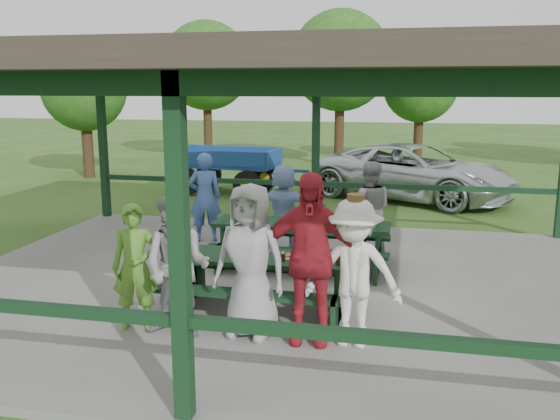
% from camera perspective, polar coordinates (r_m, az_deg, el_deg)
% --- Properties ---
extents(ground, '(90.00, 90.00, 0.00)m').
position_cam_1_polar(ground, '(9.01, -0.33, -7.54)').
color(ground, '#294F18').
rests_on(ground, ground).
extents(concrete_slab, '(10.00, 8.00, 0.10)m').
position_cam_1_polar(concrete_slab, '(8.99, -0.33, -7.24)').
color(concrete_slab, slate).
rests_on(concrete_slab, ground).
extents(pavilion_structure, '(10.60, 8.60, 3.24)m').
position_cam_1_polar(pavilion_structure, '(8.51, -0.35, 13.04)').
color(pavilion_structure, black).
rests_on(pavilion_structure, concrete_slab).
extents(picnic_table_near, '(2.42, 1.39, 0.75)m').
position_cam_1_polar(picnic_table_near, '(7.71, -1.90, -6.44)').
color(picnic_table_near, black).
rests_on(picnic_table_near, concrete_slab).
extents(picnic_table_far, '(2.81, 1.39, 0.75)m').
position_cam_1_polar(picnic_table_far, '(9.55, 2.07, -2.79)').
color(picnic_table_far, black).
rests_on(picnic_table_far, concrete_slab).
extents(table_setting, '(2.36, 0.45, 0.10)m').
position_cam_1_polar(table_setting, '(7.62, -0.86, -4.19)').
color(table_setting, white).
rests_on(table_setting, picnic_table_near).
extents(contestant_green, '(0.64, 0.51, 1.53)m').
position_cam_1_polar(contestant_green, '(7.32, -13.76, -5.35)').
color(contestant_green, '#4E8629').
rests_on(contestant_green, concrete_slab).
extents(contestant_grey_left, '(0.83, 0.65, 1.67)m').
position_cam_1_polar(contestant_grey_left, '(6.97, -9.86, -5.41)').
color(contestant_grey_left, gray).
rests_on(contestant_grey_left, concrete_slab).
extents(contestant_grey_mid, '(0.97, 0.71, 1.81)m').
position_cam_1_polar(contestant_grey_mid, '(6.87, -2.88, -4.91)').
color(contestant_grey_mid, gray).
rests_on(contestant_grey_mid, concrete_slab).
extents(contestant_red, '(1.17, 0.51, 1.97)m').
position_cam_1_polar(contestant_red, '(6.69, 2.79, -4.65)').
color(contestant_red, '#AD212E').
rests_on(contestant_red, concrete_slab).
extents(contestant_white_fedora, '(1.13, 0.71, 1.74)m').
position_cam_1_polar(contestant_white_fedora, '(6.67, 7.11, -6.05)').
color(contestant_white_fedora, silver).
rests_on(contestant_white_fedora, concrete_slab).
extents(spectator_lblue, '(1.46, 0.47, 1.57)m').
position_cam_1_polar(spectator_lblue, '(10.50, 0.39, 0.24)').
color(spectator_lblue, '#809CC6').
rests_on(spectator_lblue, concrete_slab).
extents(spectator_blue, '(0.72, 0.59, 1.70)m').
position_cam_1_polar(spectator_blue, '(11.22, -7.24, 1.22)').
color(spectator_blue, '#3A5897').
rests_on(spectator_blue, concrete_slab).
extents(spectator_grey, '(0.83, 0.66, 1.66)m').
position_cam_1_polar(spectator_grey, '(10.23, 8.53, 0.06)').
color(spectator_grey, gray).
rests_on(spectator_grey, concrete_slab).
extents(pickup_truck, '(5.92, 4.57, 1.49)m').
position_cam_1_polar(pickup_truck, '(16.32, 12.73, 3.57)').
color(pickup_truck, silver).
rests_on(pickup_truck, ground).
extents(farm_trailer, '(3.96, 1.97, 1.38)m').
position_cam_1_polar(farm_trailer, '(17.12, -5.14, 3.96)').
color(farm_trailer, navy).
rests_on(farm_trailer, ground).
extents(tree_far_left, '(3.64, 3.64, 5.69)m').
position_cam_1_polar(tree_far_left, '(25.21, -7.10, 13.59)').
color(tree_far_left, '#2F2013').
rests_on(tree_far_left, ground).
extents(tree_left, '(3.72, 3.72, 5.82)m').
position_cam_1_polar(tree_left, '(22.66, 5.85, 14.07)').
color(tree_left, '#2F2013').
rests_on(tree_left, ground).
extents(tree_mid, '(2.90, 2.90, 4.53)m').
position_cam_1_polar(tree_mid, '(24.05, 13.37, 11.58)').
color(tree_mid, '#2F2013').
rests_on(tree_mid, ground).
extents(tree_edge_left, '(2.77, 2.77, 4.32)m').
position_cam_1_polar(tree_edge_left, '(20.90, -18.35, 10.95)').
color(tree_edge_left, '#2F2013').
rests_on(tree_edge_left, ground).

